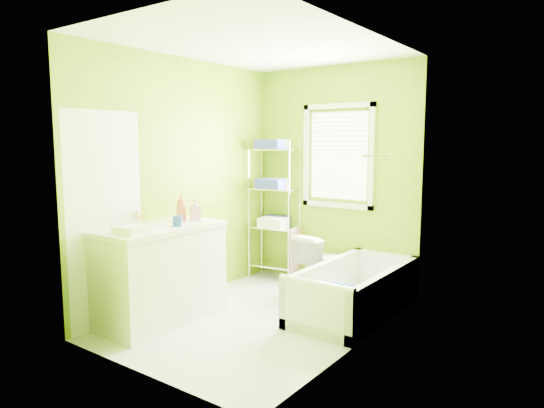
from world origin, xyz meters
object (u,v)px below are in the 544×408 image
Objects in this scene: vanity at (160,271)px; wire_shelf_unit at (276,194)px; bathtub at (353,298)px; toilet at (322,262)px.

wire_shelf_unit is at bearing 89.61° from vanity.
wire_shelf_unit reaches higher than vanity.
bathtub is at bearing -24.33° from wire_shelf_unit.
toilet reaches higher than bathtub.
wire_shelf_unit is (-1.41, 0.64, 0.91)m from bathtub.
wire_shelf_unit reaches higher than bathtub.
toilet is at bearing 143.46° from bathtub.
vanity is (-0.79, -1.72, 0.16)m from toilet.
vanity reaches higher than bathtub.
toilet is 1.90m from vanity.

